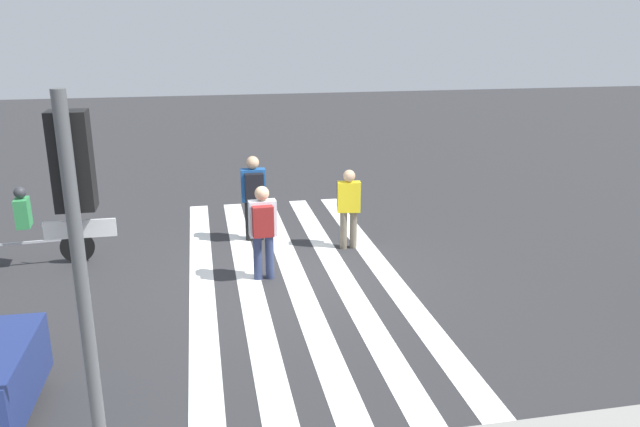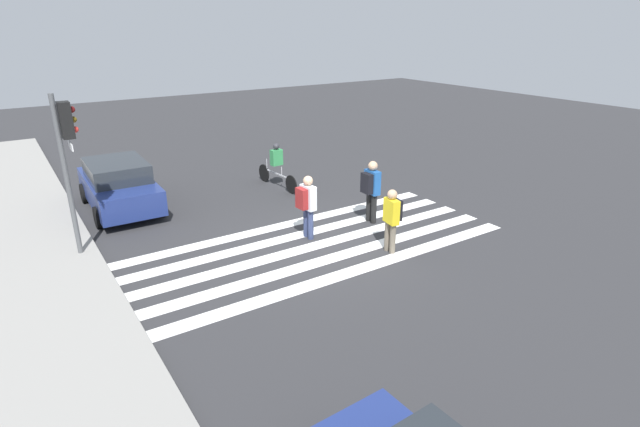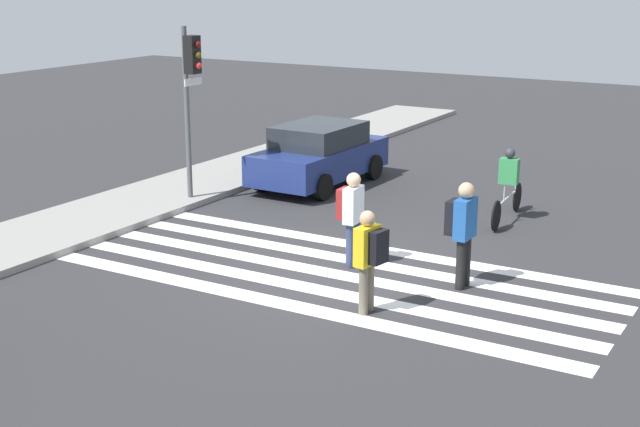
{
  "view_description": "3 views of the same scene",
  "coord_description": "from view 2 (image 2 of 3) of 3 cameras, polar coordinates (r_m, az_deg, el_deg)",
  "views": [
    {
      "loc": [
        1.61,
        10.6,
        4.56
      ],
      "look_at": [
        -0.61,
        -0.67,
        0.99
      ],
      "focal_mm": 35.0,
      "sensor_mm": 36.0,
      "label": 1
    },
    {
      "loc": [
        -10.07,
        6.62,
        5.55
      ],
      "look_at": [
        -0.82,
        0.52,
        1.27
      ],
      "focal_mm": 28.0,
      "sensor_mm": 36.0,
      "label": 2
    },
    {
      "loc": [
        -13.14,
        -7.36,
        5.31
      ],
      "look_at": [
        -0.12,
        0.27,
        1.12
      ],
      "focal_mm": 50.0,
      "sensor_mm": 36.0,
      "label": 3
    }
  ],
  "objects": [
    {
      "name": "ground_plane",
      "position": [
        13.27,
        -0.1,
        -3.59
      ],
      "size": [
        60.0,
        60.0,
        0.0
      ],
      "primitive_type": "plane",
      "color": "#2D2D30"
    },
    {
      "name": "sidewalk_curb",
      "position": [
        11.48,
        -27.63,
        -10.07
      ],
      "size": [
        36.0,
        2.5,
        0.14
      ],
      "color": "gray",
      "rests_on": "ground_plane"
    },
    {
      "name": "crosswalk_stripes",
      "position": [
        13.27,
        -0.1,
        -3.57
      ],
      "size": [
        3.84,
        10.0,
        0.01
      ],
      "color": "white",
      "rests_on": "ground_plane"
    },
    {
      "name": "traffic_light",
      "position": [
        13.09,
        -26.94,
        6.89
      ],
      "size": [
        0.6,
        0.5,
        4.05
      ],
      "color": "#515456",
      "rests_on": "ground_plane"
    },
    {
      "name": "pedestrian_adult_blue_shirt",
      "position": [
        13.32,
        -1.51,
        1.27
      ],
      "size": [
        0.5,
        0.42,
        1.76
      ],
      "rotation": [
        0.0,
        0.0,
        3.21
      ],
      "color": "navy",
      "rests_on": "ground_plane"
    },
    {
      "name": "pedestrian_adult_yellow_jacket",
      "position": [
        14.46,
        5.84,
        3.02
      ],
      "size": [
        0.52,
        0.44,
        1.85
      ],
      "rotation": [
        0.0,
        0.0,
        3.12
      ],
      "color": "black",
      "rests_on": "ground_plane"
    },
    {
      "name": "pedestrian_adult_tall_backpack",
      "position": [
        12.67,
        8.25,
        -0.24
      ],
      "size": [
        0.49,
        0.43,
        1.68
      ],
      "rotation": [
        0.0,
        0.0,
        -0.16
      ],
      "color": "#6B6051",
      "rests_on": "ground_plane"
    },
    {
      "name": "cyclist_far_lane",
      "position": [
        17.68,
        -4.98,
        5.68
      ],
      "size": [
        2.41,
        0.42,
        1.6
      ],
      "rotation": [
        0.0,
        0.0,
        0.07
      ],
      "color": "black",
      "rests_on": "ground_plane"
    },
    {
      "name": "car_parked_silver_sedan",
      "position": [
        16.74,
        -22.0,
        3.02
      ],
      "size": [
        4.12,
        2.02,
        1.55
      ],
      "rotation": [
        0.0,
        0.0,
        -0.02
      ],
      "color": "navy",
      "rests_on": "ground_plane"
    }
  ]
}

